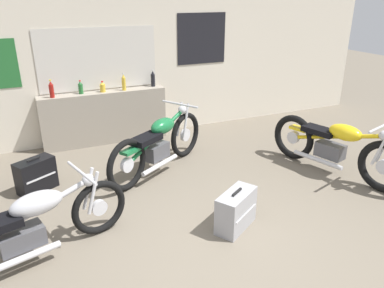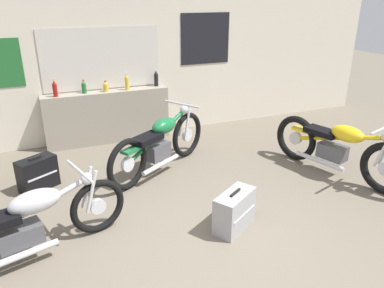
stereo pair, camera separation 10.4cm
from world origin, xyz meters
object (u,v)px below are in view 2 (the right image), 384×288
bottle_rightmost (156,79)px  hard_case_silver (234,211)px  motorcycle_green (160,143)px  bottle_leftmost (55,89)px  motorcycle_yellow (337,148)px  bottle_left_center (84,87)px  bottle_center (106,87)px  hard_case_black (38,174)px  motorcycle_silver (26,224)px  bottle_right_center (127,82)px

bottle_rightmost → hard_case_silver: bottle_rightmost is taller
motorcycle_green → hard_case_silver: bearing=-79.6°
bottle_leftmost → hard_case_silver: bearing=-63.1°
motorcycle_green → hard_case_silver: 1.72m
motorcycle_green → motorcycle_yellow: motorcycle_green is taller
bottle_leftmost → bottle_rightmost: 1.69m
bottle_left_center → motorcycle_yellow: size_ratio=0.11×
motorcycle_yellow → hard_case_silver: 2.05m
bottle_rightmost → bottle_center: bearing=-176.8°
motorcycle_green → hard_case_black: motorcycle_green is taller
motorcycle_green → motorcycle_silver: bearing=-142.1°
bottle_center → motorcycle_yellow: size_ratio=0.09×
bottle_leftmost → bottle_left_center: (0.45, 0.06, -0.03)m
bottle_leftmost → motorcycle_green: size_ratio=0.16×
motorcycle_silver → bottle_leftmost: bearing=79.6°
bottle_leftmost → bottle_center: (0.80, 0.04, -0.05)m
bottle_leftmost → bottle_left_center: bottle_leftmost is taller
bottle_center → motorcycle_green: bearing=-72.3°
bottle_right_center → motorcycle_green: size_ratio=0.17×
bottle_center → motorcycle_silver: (-1.31, -2.83, -0.58)m
motorcycle_silver → hard_case_silver: size_ratio=3.45×
bottle_rightmost → motorcycle_silver: (-2.21, -2.88, -0.63)m
bottle_rightmost → motorcycle_silver: size_ratio=0.15×
bottle_leftmost → bottle_rightmost: bearing=3.0°
bottle_center → bottle_left_center: bearing=176.1°
motorcycle_silver → hard_case_silver: (2.09, -0.30, -0.18)m
motorcycle_silver → bottle_right_center: bearing=59.3°
bottle_left_center → hard_case_black: bottle_left_center is taller
motorcycle_green → bottle_right_center: bearing=94.5°
bottle_right_center → bottle_center: bearing=175.1°
bottle_rightmost → hard_case_black: (-2.09, -1.41, -0.81)m
bottle_left_center → motorcycle_silver: 3.07m
bottle_leftmost → hard_case_black: bottle_leftmost is taller
bottle_right_center → bottle_rightmost: (0.54, 0.08, -0.00)m
motorcycle_yellow → bottle_leftmost: bearing=144.9°
bottle_left_center → motorcycle_green: bearing=-61.1°
bottle_rightmost → hard_case_silver: 3.29m
bottle_rightmost → motorcycle_yellow: bearing=-54.5°
bottle_leftmost → motorcycle_yellow: bearing=-35.1°
hard_case_silver → motorcycle_yellow: bearing=17.6°
bottle_leftmost → bottle_center: bearing=2.8°
bottle_rightmost → hard_case_silver: bearing=-92.1°
hard_case_black → bottle_leftmost: bearing=73.1°
bottle_center → hard_case_black: size_ratio=0.34×
motorcycle_silver → hard_case_black: (0.11, 1.48, -0.18)m
hard_case_black → motorcycle_yellow: bearing=-16.5°
hard_case_silver → hard_case_black: 2.66m
motorcycle_green → bottle_center: bearing=107.7°
motorcycle_silver → hard_case_silver: 2.12m
motorcycle_yellow → bottle_right_center: bearing=133.6°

